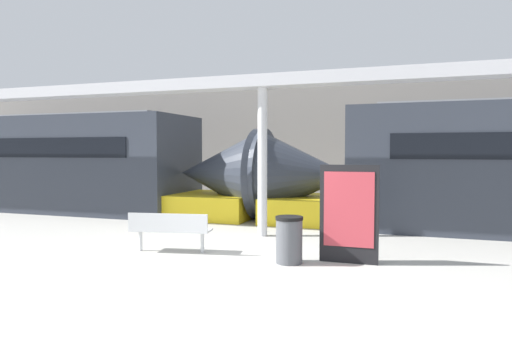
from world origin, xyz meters
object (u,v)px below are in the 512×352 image
support_column_near (262,162)px  bench_near (170,228)px  train_right (44,165)px  poster_board (349,214)px  trash_bin (289,240)px

support_column_near → bench_near: bearing=-116.7°
train_right → bench_near: 9.13m
train_right → poster_board: train_right is taller
trash_bin → poster_board: (0.99, 0.34, 0.46)m
poster_board → support_column_near: (-2.25, 1.99, 0.84)m
train_right → poster_board: size_ratio=9.26×
train_right → support_column_near: bearing=-16.1°
poster_board → support_column_near: bearing=138.5°
bench_near → support_column_near: support_column_near is taller
train_right → poster_board: (11.08, -4.54, -0.63)m
poster_board → support_column_near: support_column_near is taller
poster_board → support_column_near: 3.12m
support_column_near → poster_board: bearing=-41.5°
bench_near → poster_board: 3.43m
train_right → trash_bin: train_right is taller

